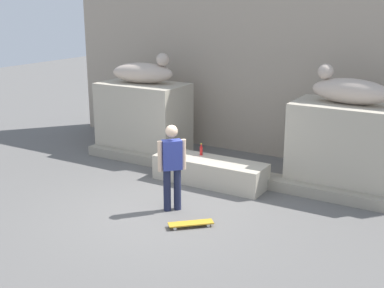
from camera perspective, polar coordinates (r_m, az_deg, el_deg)
ground_plane at (r=9.73m, az=-2.95°, el=-7.51°), size 40.00×40.00×0.00m
facade_wall at (r=13.05m, az=8.25°, el=10.46°), size 11.41×0.60×5.30m
pedestal_left at (r=13.12m, az=-5.47°, el=2.89°), size 2.22×1.31×1.83m
pedestal_right at (r=10.99m, az=16.97°, el=-0.34°), size 2.22×1.31×1.83m
statue_reclining_left at (r=12.89m, az=-5.46°, el=8.08°), size 1.69×0.91×0.78m
statue_reclining_right at (r=10.74m, az=17.30°, el=5.85°), size 1.63×0.67×0.78m
ledge_block at (r=11.02m, az=2.02°, el=-3.11°), size 2.51×0.78×0.54m
skater at (r=9.44m, az=-2.28°, el=-2.26°), size 0.40×0.42×1.67m
skateboard at (r=9.04m, az=-0.13°, el=-8.95°), size 0.72×0.69×0.08m
bottle_clear at (r=11.28m, az=-1.84°, el=-0.50°), size 0.08×0.08×0.31m
bottle_red at (r=11.20m, az=1.04°, el=-0.74°), size 0.07×0.07×0.27m
stair_step at (r=11.48m, az=3.18°, el=-3.16°), size 7.40×0.50×0.23m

